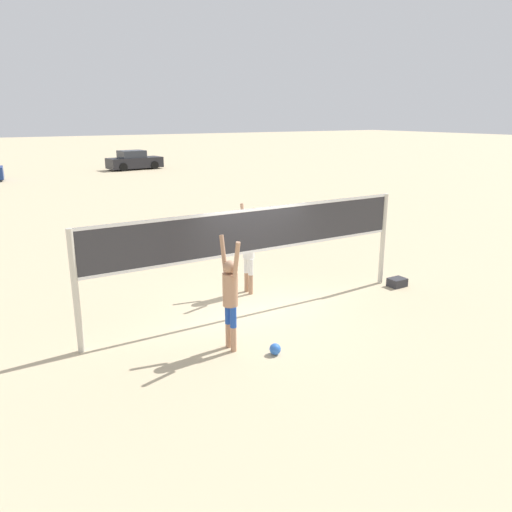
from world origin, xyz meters
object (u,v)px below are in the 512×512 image
object	(u,v)px
gear_bag	(397,282)
parked_car_near	(134,161)
player_blocker	(248,247)
player_spiker	(230,292)
volleyball	(275,349)
volleyball_net	(256,239)

from	to	relation	value
gear_bag	parked_car_near	bearing A→B (deg)	84.05
player_blocker	parked_car_near	size ratio (longest dim) A/B	0.50
player_spiker	gear_bag	world-z (taller)	player_spiker
player_spiker	gear_bag	distance (m)	5.48
player_blocker	player_spiker	bearing A→B (deg)	-36.51
player_blocker	parked_car_near	world-z (taller)	player_blocker
player_blocker	volleyball	bearing A→B (deg)	-22.04
volleyball	parked_car_near	xyz separation A→B (m)	(7.96, 32.59, 0.56)
player_spiker	volleyball	distance (m)	1.32
parked_car_near	player_blocker	bearing A→B (deg)	-108.36
gear_bag	player_blocker	bearing A→B (deg)	155.93
volleyball_net	volleyball	bearing A→B (deg)	-111.65
volleyball	gear_bag	world-z (taller)	same
volleyball	gear_bag	bearing A→B (deg)	17.94
gear_bag	volleyball	bearing A→B (deg)	-162.06
parked_car_near	volleyball	bearing A→B (deg)	-109.27
volleyball_net	volleyball	world-z (taller)	volleyball_net
volleyball	parked_car_near	size ratio (longest dim) A/B	0.05
volleyball_net	gear_bag	bearing A→B (deg)	-6.11
volleyball_net	parked_car_near	xyz separation A→B (m)	(7.19, 30.64, -0.99)
volleyball_net	gear_bag	distance (m)	4.27
player_blocker	gear_bag	size ratio (longest dim) A/B	5.01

